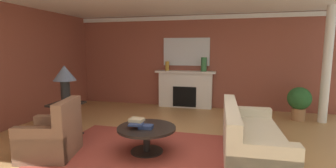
# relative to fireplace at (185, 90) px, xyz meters

# --- Properties ---
(ground_plane) EXTENTS (9.43, 9.43, 0.00)m
(ground_plane) POSITION_rel_fireplace_xyz_m (0.21, -3.25, -0.53)
(ground_plane) COLOR tan
(wall_fireplace) EXTENTS (7.86, 0.12, 2.76)m
(wall_fireplace) POSITION_rel_fireplace_xyz_m (0.21, 0.21, 0.85)
(wall_fireplace) COLOR brown
(wall_fireplace) RESTS_ON ground_plane
(wall_window) EXTENTS (0.12, 7.40, 2.76)m
(wall_window) POSITION_rel_fireplace_xyz_m (-3.48, -2.95, 0.85)
(wall_window) COLOR brown
(wall_window) RESTS_ON ground_plane
(crown_moulding) EXTENTS (7.86, 0.08, 0.12)m
(crown_moulding) POSITION_rel_fireplace_xyz_m (0.21, 0.13, 2.14)
(crown_moulding) COLOR white
(area_rug) EXTENTS (3.33, 2.25, 0.01)m
(area_rug) POSITION_rel_fireplace_xyz_m (-0.05, -3.44, -0.52)
(area_rug) COLOR #993D33
(area_rug) RESTS_ON ground_plane
(fireplace) EXTENTS (1.80, 0.35, 1.12)m
(fireplace) POSITION_rel_fireplace_xyz_m (0.00, 0.00, 0.00)
(fireplace) COLOR white
(fireplace) RESTS_ON ground_plane
(mantel_mirror) EXTENTS (1.40, 0.04, 0.83)m
(mantel_mirror) POSITION_rel_fireplace_xyz_m (0.00, 0.12, 1.15)
(mantel_mirror) COLOR silver
(sofa) EXTENTS (0.99, 2.14, 0.85)m
(sofa) POSITION_rel_fireplace_xyz_m (1.64, -3.23, -0.23)
(sofa) COLOR beige
(sofa) RESTS_ON ground_plane
(armchair_near_window) EXTENTS (0.97, 0.97, 0.95)m
(armchair_near_window) POSITION_rel_fireplace_xyz_m (-1.51, -3.96, -0.22)
(armchair_near_window) COLOR brown
(armchair_near_window) RESTS_ON ground_plane
(coffee_table) EXTENTS (1.00, 1.00, 0.45)m
(coffee_table) POSITION_rel_fireplace_xyz_m (-0.05, -3.44, -0.20)
(coffee_table) COLOR black
(coffee_table) RESTS_ON ground_plane
(side_table) EXTENTS (0.56, 0.56, 0.70)m
(side_table) POSITION_rel_fireplace_xyz_m (-1.84, -3.11, -0.13)
(side_table) COLOR black
(side_table) RESTS_ON ground_plane
(table_lamp) EXTENTS (0.44, 0.44, 0.75)m
(table_lamp) POSITION_rel_fireplace_xyz_m (-1.84, -3.11, 0.69)
(table_lamp) COLOR black
(table_lamp) RESTS_ON side_table
(vase_mantel_left) EXTENTS (0.11, 0.11, 0.28)m
(vase_mantel_left) POSITION_rel_fireplace_xyz_m (-0.55, -0.05, 0.72)
(vase_mantel_left) COLOR #B7892D
(vase_mantel_left) RESTS_ON fireplace
(vase_mantel_right) EXTENTS (0.17, 0.17, 0.41)m
(vase_mantel_right) POSITION_rel_fireplace_xyz_m (0.55, -0.05, 0.79)
(vase_mantel_right) COLOR #33703D
(vase_mantel_right) RESTS_ON fireplace
(book_red_cover) EXTENTS (0.24, 0.18, 0.06)m
(book_red_cover) POSITION_rel_fireplace_xyz_m (-0.03, -3.52, -0.05)
(book_red_cover) COLOR navy
(book_red_cover) RESTS_ON coffee_table
(book_art_folio) EXTENTS (0.24, 0.22, 0.03)m
(book_art_folio) POSITION_rel_fireplace_xyz_m (-0.19, -3.56, -0.01)
(book_art_folio) COLOR navy
(book_art_folio) RESTS_ON coffee_table
(book_small_novel) EXTENTS (0.25, 0.21, 0.05)m
(book_small_novel) POSITION_rel_fireplace_xyz_m (-0.21, -3.46, 0.04)
(book_small_novel) COLOR tan
(book_small_novel) RESTS_ON coffee_table
(potted_plant) EXTENTS (0.56, 0.56, 0.83)m
(potted_plant) POSITION_rel_fireplace_xyz_m (2.99, -0.66, -0.04)
(potted_plant) COLOR #A8754C
(potted_plant) RESTS_ON ground_plane
(column_white) EXTENTS (0.20, 0.20, 2.76)m
(column_white) POSITION_rel_fireplace_xyz_m (3.50, -0.73, 0.85)
(column_white) COLOR white
(column_white) RESTS_ON ground_plane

